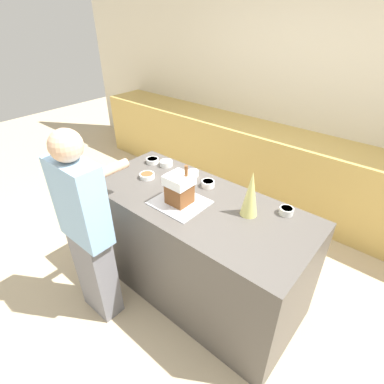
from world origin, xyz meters
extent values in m
plane|color=#C6B28E|center=(0.00, 0.00, 0.00)|extent=(12.00, 12.00, 0.00)
cube|color=beige|center=(0.00, 2.07, 1.30)|extent=(8.00, 0.05, 2.60)
cube|color=tan|center=(0.00, 1.75, 0.45)|extent=(6.00, 0.60, 0.90)
cube|color=#514C47|center=(0.00, 0.00, 0.47)|extent=(1.78, 0.79, 0.93)
cube|color=silver|center=(-0.07, -0.10, 0.94)|extent=(0.38, 0.34, 0.01)
cube|color=brown|center=(-0.07, -0.10, 1.02)|extent=(0.16, 0.15, 0.15)
cube|color=white|center=(-0.07, -0.10, 1.13)|extent=(0.18, 0.17, 0.07)
cylinder|color=brown|center=(-0.02, -0.07, 1.20)|extent=(0.02, 0.02, 0.08)
cone|color=#DBD675|center=(0.39, 0.11, 1.10)|extent=(0.12, 0.12, 0.33)
cylinder|color=white|center=(-0.56, 0.26, 0.96)|extent=(0.11, 0.11, 0.05)
cylinder|color=#4770DB|center=(-0.56, 0.26, 0.98)|extent=(0.09, 0.09, 0.01)
cylinder|color=white|center=(-0.25, 0.28, 0.96)|extent=(0.09, 0.09, 0.05)
cylinder|color=pink|center=(-0.25, 0.28, 0.97)|extent=(0.08, 0.08, 0.01)
cylinder|color=white|center=(-0.53, 0.00, 0.95)|extent=(0.12, 0.12, 0.04)
cylinder|color=brown|center=(-0.53, 0.00, 0.97)|extent=(0.10, 0.10, 0.01)
cylinder|color=white|center=(-0.34, 0.10, 0.96)|extent=(0.13, 0.13, 0.04)
cylinder|color=orange|center=(-0.34, 0.10, 0.97)|extent=(0.11, 0.11, 0.01)
cylinder|color=white|center=(-0.05, 0.22, 0.96)|extent=(0.10, 0.10, 0.05)
cylinder|color=orange|center=(-0.05, 0.22, 0.98)|extent=(0.09, 0.09, 0.01)
cylinder|color=silver|center=(-0.69, 0.22, 0.95)|extent=(0.11, 0.11, 0.04)
cylinder|color=yellow|center=(-0.69, 0.22, 0.97)|extent=(0.09, 0.09, 0.01)
cylinder|color=silver|center=(0.59, 0.28, 0.96)|extent=(0.10, 0.10, 0.05)
cylinder|color=green|center=(0.59, 0.28, 0.98)|extent=(0.08, 0.08, 0.01)
cube|color=slate|center=(-0.45, -0.65, 0.38)|extent=(0.32, 0.17, 0.76)
cube|color=#8CB7E0|center=(-0.45, -0.65, 1.06)|extent=(0.41, 0.18, 0.60)
sphere|color=#DBAD89|center=(-0.45, -0.65, 1.46)|extent=(0.21, 0.21, 0.21)
cylinder|color=#DBAD89|center=(-0.45, -0.45, 1.19)|extent=(0.07, 0.41, 0.07)
camera|label=1|loc=(1.17, -1.42, 2.17)|focal=28.00mm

